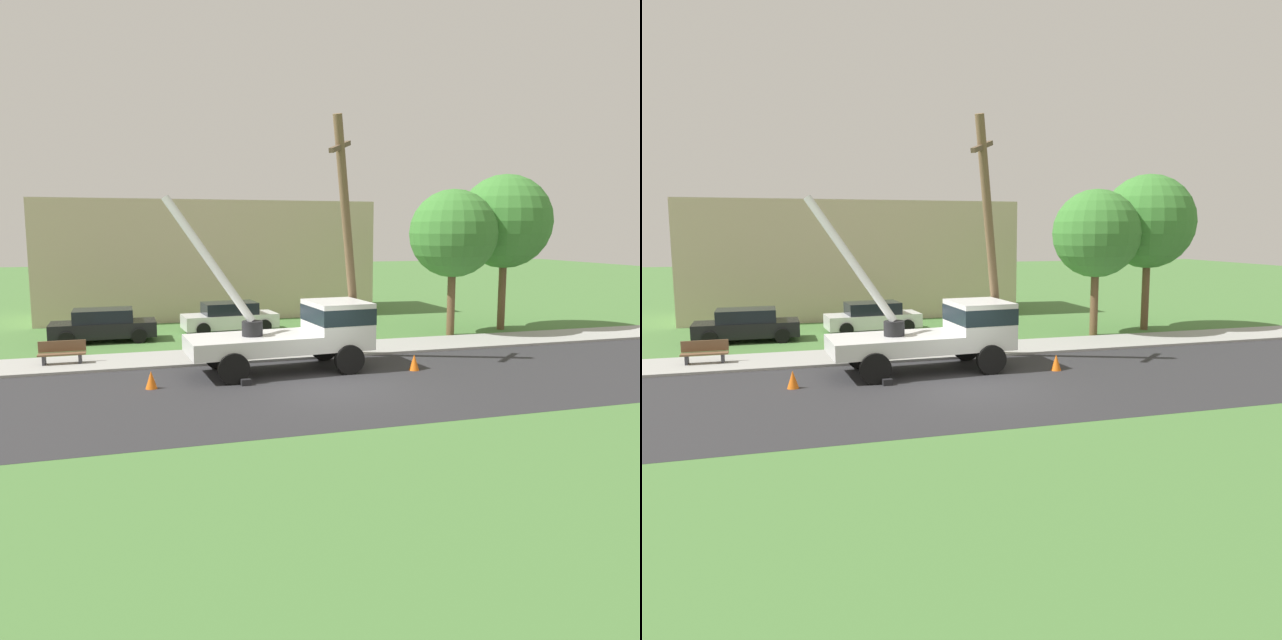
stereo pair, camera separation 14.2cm
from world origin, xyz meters
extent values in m
plane|color=#477538|center=(0.00, 12.00, 0.00)|extent=(120.00, 120.00, 0.00)
cube|color=#2B2B2D|center=(0.00, 0.00, 0.00)|extent=(80.00, 8.37, 0.01)
cube|color=#9E9E99|center=(0.00, 5.60, 0.05)|extent=(80.00, 2.83, 0.10)
cube|color=silver|center=(-2.07, 2.52, 1.02)|extent=(4.46, 2.70, 0.55)
cube|color=silver|center=(1.02, 2.74, 1.55)|extent=(2.06, 2.53, 1.60)
cube|color=#19232D|center=(1.02, 2.74, 1.90)|extent=(2.09, 2.55, 0.56)
cylinder|color=black|center=(-2.05, 2.52, 1.55)|extent=(0.70, 0.70, 0.50)
cylinder|color=silver|center=(-3.37, 3.08, 3.85)|extent=(2.96, 1.47, 4.26)
cube|color=black|center=(-2.57, 1.03, 0.10)|extent=(0.32, 0.32, 0.20)
cube|color=black|center=(-2.77, 3.92, 0.10)|extent=(0.32, 0.32, 0.20)
cylinder|color=black|center=(1.06, 1.54, 0.50)|extent=(1.00, 0.30, 1.00)
cylinder|color=black|center=(0.89, 3.93, 0.50)|extent=(1.00, 0.30, 1.00)
cylinder|color=black|center=(-2.89, 1.26, 0.50)|extent=(1.00, 0.30, 1.00)
cylinder|color=black|center=(-3.06, 3.65, 0.50)|extent=(1.00, 0.30, 1.00)
cylinder|color=brown|center=(1.72, 3.60, 4.35)|extent=(1.90, 2.24, 8.78)
cube|color=brown|center=(1.16, 2.92, 7.65)|extent=(1.25, 1.48, 0.62)
cone|color=orange|center=(3.40, 1.40, 0.28)|extent=(0.36, 0.36, 0.56)
cone|color=orange|center=(-5.41, 1.42, 0.28)|extent=(0.36, 0.36, 0.56)
cube|color=black|center=(-7.12, 10.49, 0.55)|extent=(4.43, 1.87, 0.65)
cube|color=black|center=(-7.12, 10.49, 1.15)|extent=(2.49, 1.70, 0.55)
cylinder|color=black|center=(-5.66, 9.61, 0.32)|extent=(0.64, 0.22, 0.64)
cylinder|color=black|center=(-5.69, 11.41, 0.32)|extent=(0.64, 0.22, 0.64)
cylinder|color=black|center=(-8.56, 9.56, 0.32)|extent=(0.64, 0.22, 0.64)
cylinder|color=black|center=(-8.59, 11.36, 0.32)|extent=(0.64, 0.22, 0.64)
cube|color=silver|center=(-1.47, 11.47, 0.55)|extent=(4.55, 2.20, 0.65)
cube|color=black|center=(-1.47, 11.47, 1.15)|extent=(2.61, 1.88, 0.55)
cylinder|color=black|center=(0.06, 10.71, 0.32)|extent=(0.64, 0.22, 0.64)
cylinder|color=black|center=(-0.10, 12.50, 0.32)|extent=(0.64, 0.22, 0.64)
cylinder|color=black|center=(-2.83, 10.44, 0.32)|extent=(0.64, 0.22, 0.64)
cylinder|color=black|center=(-2.99, 12.23, 0.32)|extent=(0.64, 0.22, 0.64)
cube|color=brown|center=(-8.35, 5.60, 0.45)|extent=(1.60, 0.44, 0.06)
cube|color=brown|center=(-8.35, 5.80, 0.70)|extent=(1.60, 0.06, 0.40)
cube|color=#333338|center=(-8.95, 5.60, 0.23)|extent=(0.10, 0.40, 0.45)
cube|color=#333338|center=(-7.75, 5.60, 0.23)|extent=(0.10, 0.40, 0.45)
cylinder|color=brown|center=(11.37, 8.44, 2.44)|extent=(0.36, 0.36, 4.88)
sphere|color=#3D7F33|center=(11.37, 8.44, 5.23)|extent=(4.46, 4.46, 4.46)
cylinder|color=brown|center=(8.19, 7.67, 2.18)|extent=(0.36, 0.36, 4.36)
sphere|color=#3D7F33|center=(8.19, 7.67, 4.67)|extent=(3.98, 3.98, 3.98)
cube|color=#C6B293|center=(-1.67, 18.27, 3.20)|extent=(18.00, 6.00, 6.40)
camera|label=1|loc=(-5.85, -17.90, 4.83)|focal=35.00mm
camera|label=2|loc=(-5.71, -17.94, 4.83)|focal=35.00mm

